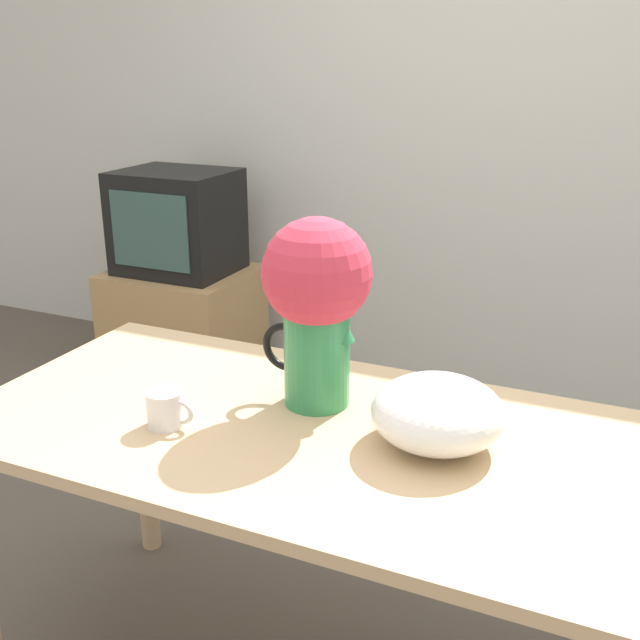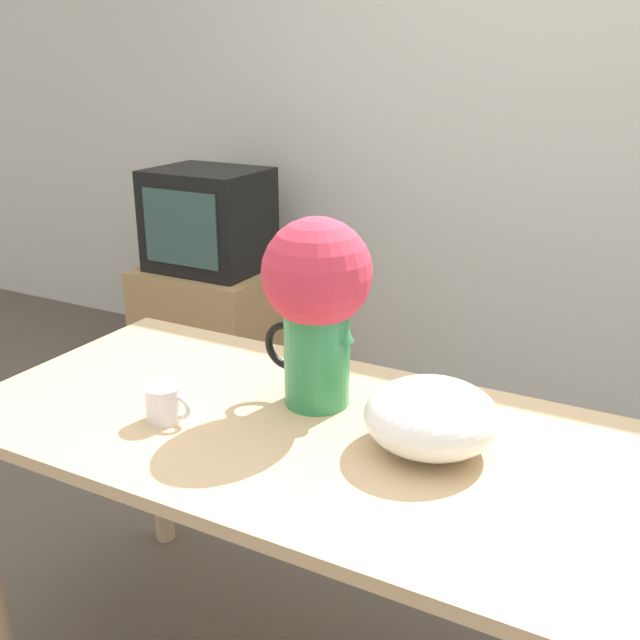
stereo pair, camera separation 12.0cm
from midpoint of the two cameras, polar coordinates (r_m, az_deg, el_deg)
The scene contains 7 objects.
wall_back at distance 3.37m, azimuth 17.62°, elevation 14.96°, with size 8.00×0.05×2.60m.
table at distance 1.72m, azimuth 0.35°, elevation -10.95°, with size 1.54×0.77×0.75m.
flower_vase at distance 1.68m, azimuth 1.81°, elevation 1.90°, with size 0.27×0.25×0.44m.
coffee_mug at distance 1.70m, azimuth -9.73°, elevation -6.30°, with size 0.11×0.08×0.08m.
white_bowl at distance 1.58m, azimuth 10.69°, elevation -7.29°, with size 0.28×0.28×0.15m.
tv_stand at distance 3.72m, azimuth -7.16°, elevation -0.14°, with size 0.64×0.54×0.55m.
tv_set at distance 3.57m, azimuth -7.53°, elevation 7.58°, with size 0.52×0.43×0.47m.
Camera 2 is at (0.72, -1.37, 1.54)m, focal length 42.00 mm.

